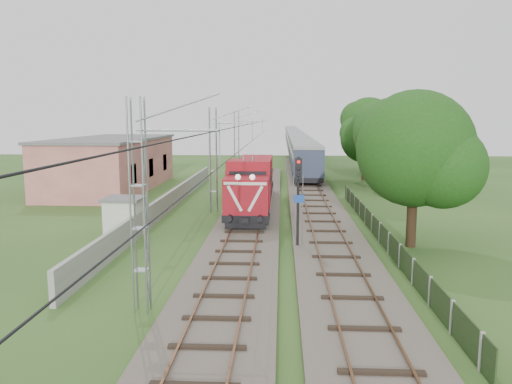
# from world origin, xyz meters

# --- Properties ---
(ground) EXTENTS (140.00, 140.00, 0.00)m
(ground) POSITION_xyz_m (0.00, 0.00, 0.00)
(ground) COLOR #284C1C
(ground) RESTS_ON ground
(track_main) EXTENTS (4.20, 70.00, 0.45)m
(track_main) POSITION_xyz_m (0.00, 7.00, 0.18)
(track_main) COLOR #6B6054
(track_main) RESTS_ON ground
(track_side) EXTENTS (4.20, 80.00, 0.45)m
(track_side) POSITION_xyz_m (5.00, 20.00, 0.18)
(track_side) COLOR #6B6054
(track_side) RESTS_ON ground
(catenary) EXTENTS (3.31, 70.00, 8.00)m
(catenary) POSITION_xyz_m (-2.95, 12.00, 4.05)
(catenary) COLOR gray
(catenary) RESTS_ON ground
(boundary_wall) EXTENTS (0.25, 40.00, 1.50)m
(boundary_wall) POSITION_xyz_m (-6.50, 12.00, 0.75)
(boundary_wall) COLOR #9E9E99
(boundary_wall) RESTS_ON ground
(station_building) EXTENTS (8.40, 20.40, 5.22)m
(station_building) POSITION_xyz_m (-15.00, 24.00, 2.63)
(station_building) COLOR tan
(station_building) RESTS_ON ground
(fence) EXTENTS (0.12, 32.00, 1.20)m
(fence) POSITION_xyz_m (8.00, 3.00, 0.60)
(fence) COLOR black
(fence) RESTS_ON ground
(locomotive) EXTENTS (2.94, 16.77, 4.26)m
(locomotive) POSITION_xyz_m (0.00, 12.58, 2.20)
(locomotive) COLOR black
(locomotive) RESTS_ON ground
(coach_rake) EXTENTS (3.18, 118.78, 3.67)m
(coach_rake) POSITION_xyz_m (5.00, 83.80, 2.62)
(coach_rake) COLOR black
(coach_rake) RESTS_ON ground
(signal_post) EXTENTS (0.57, 0.44, 5.16)m
(signal_post) POSITION_xyz_m (3.13, 0.92, 3.55)
(signal_post) COLOR black
(signal_post) RESTS_ON ground
(relay_hut) EXTENTS (2.40, 2.40, 2.41)m
(relay_hut) POSITION_xyz_m (-7.40, 3.83, 1.22)
(relay_hut) COLOR silver
(relay_hut) RESTS_ON ground
(tree_a) EXTENTS (6.77, 6.45, 8.78)m
(tree_a) POSITION_xyz_m (9.64, 2.12, 5.48)
(tree_a) COLOR #382717
(tree_a) RESTS_ON ground
(tree_b) EXTENTS (7.01, 6.68, 9.09)m
(tree_b) POSITION_xyz_m (12.84, 25.59, 5.67)
(tree_b) COLOR #382717
(tree_b) RESTS_ON ground
(tree_c) EXTENTS (5.91, 5.63, 7.66)m
(tree_c) POSITION_xyz_m (11.87, 32.45, 4.78)
(tree_c) COLOR #382717
(tree_c) RESTS_ON ground
(tree_d) EXTENTS (7.62, 7.26, 9.88)m
(tree_d) POSITION_xyz_m (13.80, 41.50, 6.16)
(tree_d) COLOR #382717
(tree_d) RESTS_ON ground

